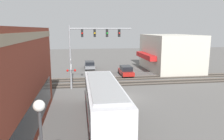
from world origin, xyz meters
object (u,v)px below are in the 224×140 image
city_bus (104,101)px  parked_car_grey (90,65)px  crossing_signal (71,70)px  parked_car_red (126,71)px  pedestrian_near_bus (133,118)px

city_bus → parked_car_grey: size_ratio=2.32×
crossing_signal → parked_car_red: size_ratio=0.84×
parked_car_red → crossing_signal: bearing=129.2°
city_bus → parked_car_red: city_bus is taller
parked_car_red → pedestrian_near_bus: pedestrian_near_bus is taller
parked_car_grey → city_bus: bearing=180.0°
crossing_signal → parked_car_red: crossing_signal is taller
city_bus → crossing_signal: bearing=15.3°
city_bus → parked_car_grey: 24.03m
crossing_signal → pedestrian_near_bus: (-12.06, -4.76, -1.36)m
parked_car_grey → pedestrian_near_bus: bearing=-175.7°
pedestrian_near_bus → parked_car_grey: bearing=4.3°
parked_car_grey → parked_car_red: bearing=-142.3°
city_bus → pedestrian_near_bus: size_ratio=6.03×
parked_car_red → city_bus: bearing=162.4°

